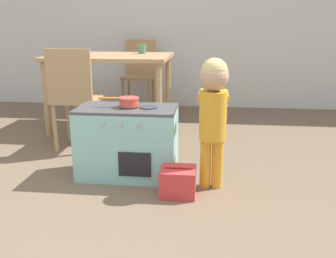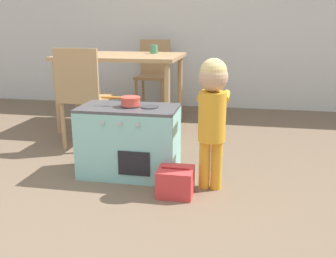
% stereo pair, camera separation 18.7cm
% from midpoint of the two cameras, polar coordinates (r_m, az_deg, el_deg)
% --- Properties ---
extents(wall_back, '(10.00, 0.06, 2.60)m').
position_cam_midpoint_polar(wall_back, '(4.96, -2.67, 18.53)').
color(wall_back, silver).
rests_on(wall_back, ground_plane).
extents(play_kitchen, '(0.69, 0.39, 0.51)m').
position_cam_midpoint_polar(play_kitchen, '(2.68, -8.16, -1.98)').
color(play_kitchen, '#8CD1CC').
rests_on(play_kitchen, ground_plane).
extents(toy_pot, '(0.28, 0.14, 0.06)m').
position_cam_midpoint_polar(toy_pot, '(2.60, -8.15, 4.21)').
color(toy_pot, '#E04C3D').
rests_on(toy_pot, play_kitchen).
extents(child_figure, '(0.20, 0.34, 0.86)m').
position_cam_midpoint_polar(child_figure, '(2.39, 4.69, 3.73)').
color(child_figure, gold).
rests_on(child_figure, ground_plane).
extents(toy_basket, '(0.22, 0.20, 0.19)m').
position_cam_midpoint_polar(toy_basket, '(2.41, -0.70, -8.03)').
color(toy_basket, '#D13838').
rests_on(toy_basket, ground_plane).
extents(dining_table, '(1.21, 0.88, 0.75)m').
position_cam_midpoint_polar(dining_table, '(3.91, -10.13, 9.72)').
color(dining_table, tan).
rests_on(dining_table, ground_plane).
extents(dining_chair_near, '(0.38, 0.38, 0.87)m').
position_cam_midpoint_polar(dining_chair_near, '(3.29, -15.61, 4.81)').
color(dining_chair_near, tan).
rests_on(dining_chair_near, ground_plane).
extents(dining_chair_far, '(0.38, 0.38, 0.87)m').
position_cam_midpoint_polar(dining_chair_far, '(4.68, -5.55, 8.43)').
color(dining_chair_far, tan).
rests_on(dining_chair_far, ground_plane).
extents(cup_on_table, '(0.08, 0.08, 0.09)m').
position_cam_midpoint_polar(cup_on_table, '(4.03, -5.32, 12.00)').
color(cup_on_table, '#478E66').
rests_on(cup_on_table, dining_table).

